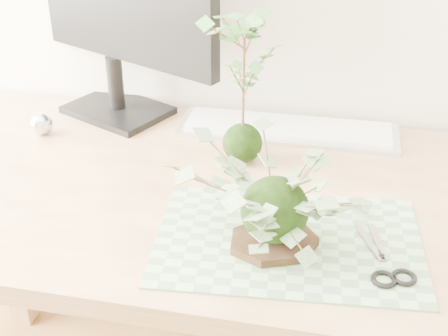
{
  "coord_description": "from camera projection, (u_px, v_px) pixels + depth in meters",
  "views": [
    {
      "loc": [
        0.19,
        0.22,
        1.38
      ],
      "look_at": [
        0.0,
        1.14,
        0.84
      ],
      "focal_mm": 50.0,
      "sensor_mm": 36.0,
      "label": 1
    }
  ],
  "objects": [
    {
      "name": "keyboard",
      "position": [
        288.0,
        129.0,
        1.42
      ],
      "size": [
        0.5,
        0.15,
        0.02
      ],
      "rotation": [
        0.0,
        0.0,
        0.01
      ],
      "color": "silver",
      "rests_on": "desk"
    },
    {
      "name": "scissors",
      "position": [
        384.0,
        269.0,
        0.99
      ],
      "size": [
        0.08,
        0.17,
        0.01
      ],
      "rotation": [
        0.0,
        0.0,
        0.34
      ],
      "color": "gray",
      "rests_on": "cutting_mat"
    },
    {
      "name": "maple_kokedama",
      "position": [
        244.0,
        50.0,
        1.19
      ],
      "size": [
        0.23,
        0.23,
        0.35
      ],
      "rotation": [
        0.0,
        0.0,
        -0.3
      ],
      "color": "black",
      "rests_on": "desk"
    },
    {
      "name": "stone_dish",
      "position": [
        273.0,
        241.0,
        1.04
      ],
      "size": [
        0.2,
        0.2,
        0.01
      ],
      "primitive_type": "cylinder",
      "rotation": [
        0.0,
        0.0,
        0.38
      ],
      "color": "black",
      "rests_on": "cutting_mat"
    },
    {
      "name": "desk",
      "position": [
        246.0,
        229.0,
        1.25
      ],
      "size": [
        1.6,
        0.7,
        0.74
      ],
      "color": "tan",
      "rests_on": "ground_plane"
    },
    {
      "name": "cutting_mat",
      "position": [
        288.0,
        241.0,
        1.06
      ],
      "size": [
        0.47,
        0.34,
        0.0
      ],
      "primitive_type": "cube",
      "rotation": [
        0.0,
        0.0,
        0.09
      ],
      "color": "#597A5A",
      "rests_on": "desk"
    },
    {
      "name": "ivy_kokedama",
      "position": [
        276.0,
        182.0,
        0.99
      ],
      "size": [
        0.4,
        0.4,
        0.22
      ],
      "rotation": [
        0.0,
        0.0,
        -0.33
      ],
      "color": "black",
      "rests_on": "stone_dish"
    },
    {
      "name": "foil_ball",
      "position": [
        41.0,
        124.0,
        1.4
      ],
      "size": [
        0.05,
        0.05,
        0.05
      ],
      "primitive_type": "sphere",
      "color": "silver",
      "rests_on": "desk"
    }
  ]
}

